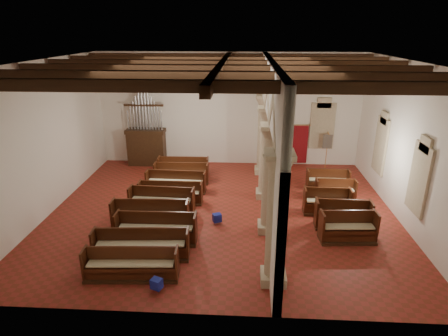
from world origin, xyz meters
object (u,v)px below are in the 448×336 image
(pipe_organ, at_px, (146,140))
(lectern, at_px, (156,155))
(nave_pew_0, at_px, (132,268))
(aisle_pew_0, at_px, (347,231))
(processional_banner, at_px, (326,156))

(pipe_organ, height_order, lectern, pipe_organ)
(lectern, bearing_deg, pipe_organ, 159.37)
(nave_pew_0, bearing_deg, aisle_pew_0, 16.39)
(nave_pew_0, xyz_separation_m, aisle_pew_0, (7.02, 2.53, 0.05))
(lectern, bearing_deg, processional_banner, -21.37)
(processional_banner, bearing_deg, pipe_organ, 175.20)
(nave_pew_0, bearing_deg, lectern, 95.24)
(pipe_organ, bearing_deg, aisle_pew_0, -39.72)
(lectern, height_order, nave_pew_0, lectern)
(lectern, bearing_deg, aisle_pew_0, -60.64)
(pipe_organ, bearing_deg, lectern, -1.33)
(pipe_organ, xyz_separation_m, processional_banner, (9.69, -0.34, -0.61))
(nave_pew_0, bearing_deg, processional_banner, 48.41)
(pipe_organ, bearing_deg, processional_banner, -2.03)
(pipe_organ, distance_m, lectern, 0.97)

